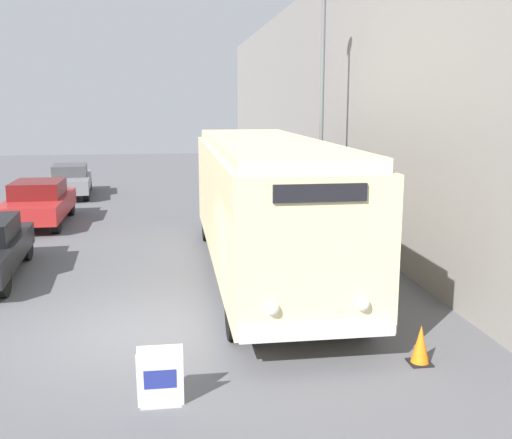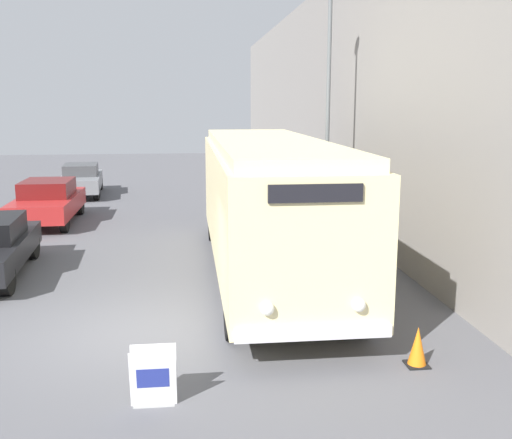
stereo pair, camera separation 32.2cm
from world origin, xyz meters
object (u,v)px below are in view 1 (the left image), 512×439
object	(u,v)px
streetlamp	(322,83)
parked_car_far	(70,180)
parked_car_mid	(38,202)
sign_board	(160,379)
traffic_cone	(421,345)
vintage_bus	(265,200)

from	to	relation	value
streetlamp	parked_car_far	bearing A→B (deg)	131.36
streetlamp	parked_car_mid	world-z (taller)	streetlamp
streetlamp	parked_car_far	distance (m)	14.28
sign_board	streetlamp	world-z (taller)	streetlamp
parked_car_far	traffic_cone	size ratio (longest dim) A/B	7.17
streetlamp	vintage_bus	bearing A→B (deg)	-122.87
streetlamp	traffic_cone	distance (m)	10.04
sign_board	parked_car_mid	bearing A→B (deg)	107.88
streetlamp	parked_car_mid	xyz separation A→B (m)	(-9.13, 3.81, -3.99)
sign_board	traffic_cone	size ratio (longest dim) A/B	1.30
sign_board	streetlamp	bearing A→B (deg)	64.19
parked_car_mid	vintage_bus	bearing A→B (deg)	-47.78
sign_board	parked_car_mid	xyz separation A→B (m)	(-4.39, 13.61, 0.37)
vintage_bus	parked_car_far	distance (m)	15.42
streetlamp	traffic_cone	xyz separation A→B (m)	(-0.55, -8.98, -4.45)
sign_board	parked_car_far	size ratio (longest dim) A/B	0.18
vintage_bus	sign_board	distance (m)	6.91
streetlamp	traffic_cone	bearing A→B (deg)	-93.52
streetlamp	parked_car_mid	bearing A→B (deg)	157.37
sign_board	parked_car_mid	world-z (taller)	parked_car_mid
vintage_bus	traffic_cone	xyz separation A→B (m)	(1.72, -5.46, -1.57)
sign_board	traffic_cone	xyz separation A→B (m)	(4.19, 0.82, -0.09)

